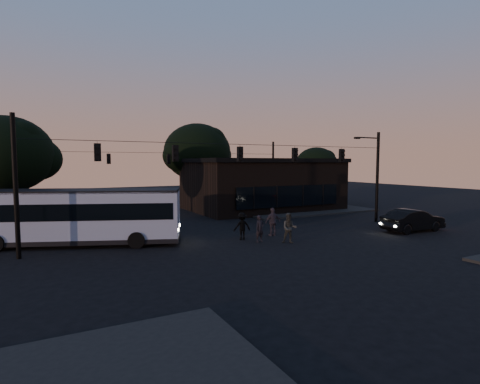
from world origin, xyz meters
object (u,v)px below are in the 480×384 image
bus (79,214)px  pedestrian_a (260,229)px  car (413,220)px  pedestrian_c (273,222)px  pedestrian_d (242,226)px  building (262,184)px  pedestrian_b (289,228)px

bus → pedestrian_a: 11.02m
car → pedestrian_c: 10.46m
car → pedestrian_d: bearing=77.9°
car → pedestrian_c: size_ratio=2.54×
building → car: bearing=-80.0°
car → pedestrian_b: bearing=87.2°
bus → pedestrian_d: bearing=2.9°
car → pedestrian_a: size_ratio=2.90×
building → bus: 21.35m
building → bus: bearing=-152.3°
pedestrian_a → pedestrian_d: bearing=110.8°
bus → pedestrian_b: size_ratio=6.45×
bus → pedestrian_c: bus is taller
pedestrian_c → pedestrian_a: bearing=37.4°
bus → pedestrian_a: (10.07, -4.36, -1.04)m
building → pedestrian_a: building is taller
bus → building: bearing=49.4°
bus → pedestrian_d: (9.42, -3.20, -1.01)m
car → pedestrian_b: (-10.25, 0.94, 0.13)m
building → pedestrian_a: (-8.82, -14.28, -1.86)m
building → pedestrian_a: size_ratio=9.12×
pedestrian_b → pedestrian_d: pedestrian_b is taller
car → pedestrian_a: 11.89m
pedestrian_d → pedestrian_a: bearing=126.1°
pedestrian_a → pedestrian_c: (1.80, 1.28, 0.12)m
bus → car: size_ratio=2.47×
pedestrian_a → building: bearing=49.7°
pedestrian_c → pedestrian_d: size_ratio=1.10×
pedestrian_b → pedestrian_d: size_ratio=1.07×
pedestrian_a → pedestrian_c: size_ratio=0.87×
pedestrian_a → pedestrian_b: size_ratio=0.90×
car → pedestrian_b: size_ratio=2.61×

